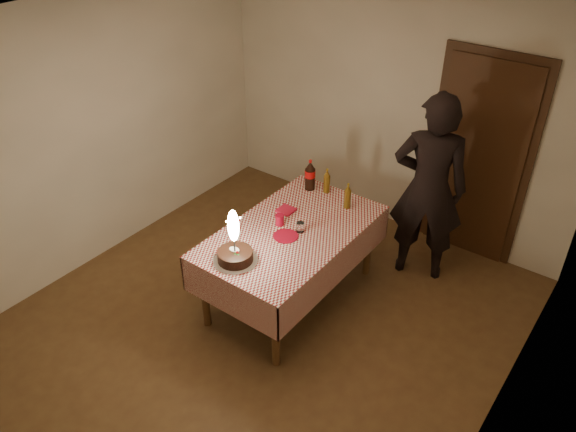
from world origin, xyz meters
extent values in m
cube|color=brown|center=(0.00, 0.00, 0.00)|extent=(4.00, 4.50, 0.01)
cube|color=silver|center=(0.00, 2.25, 1.30)|extent=(4.00, 0.04, 2.60)
cube|color=silver|center=(-2.00, 0.00, 1.30)|extent=(0.04, 4.50, 2.60)
cube|color=silver|center=(2.00, 0.00, 1.30)|extent=(0.04, 4.50, 2.60)
cube|color=silver|center=(0.00, 0.00, 2.60)|extent=(4.00, 4.50, 0.04)
cube|color=#472814|center=(1.00, 2.22, 1.02)|extent=(0.85, 0.05, 2.05)
sphere|color=#B28C33|center=(0.68, 2.17, 1.00)|extent=(0.06, 0.06, 0.06)
cube|color=brown|center=(0.01, 0.49, 0.74)|extent=(0.90, 1.60, 0.04)
cylinder|color=brown|center=(-0.38, -0.25, 0.36)|extent=(0.07, 0.07, 0.72)
cylinder|color=brown|center=(0.40, -0.25, 0.36)|extent=(0.07, 0.07, 0.72)
cylinder|color=brown|center=(-0.38, 1.23, 0.36)|extent=(0.07, 0.07, 0.72)
cylinder|color=brown|center=(0.40, 1.23, 0.36)|extent=(0.07, 0.07, 0.72)
cube|color=silver|center=(0.01, 0.49, 0.77)|extent=(1.02, 1.72, 0.01)
cube|color=silver|center=(0.01, -0.37, 0.59)|extent=(1.02, 0.01, 0.34)
cube|color=silver|center=(0.01, 1.34, 0.59)|extent=(1.02, 0.01, 0.34)
cube|color=silver|center=(-0.49, 0.49, 0.59)|extent=(0.01, 1.72, 0.34)
cube|color=silver|center=(0.52, 0.49, 0.59)|extent=(0.01, 1.72, 0.34)
cylinder|color=white|center=(-0.10, -0.13, 0.78)|extent=(0.36, 0.36, 0.01)
cylinder|color=black|center=(-0.10, -0.13, 0.82)|extent=(0.29, 0.29, 0.09)
cylinder|color=white|center=(-0.12, -0.12, 0.87)|extent=(0.07, 0.07, 0.00)
sphere|color=red|center=(-0.06, -0.14, 0.88)|extent=(0.02, 0.02, 0.02)
cube|color=#19721E|center=(-0.05, -0.15, 0.87)|extent=(0.02, 0.01, 0.00)
cube|color=#19721E|center=(-0.07, -0.16, 0.87)|extent=(0.01, 0.02, 0.00)
cylinder|color=#262628|center=(-0.10, -0.13, 0.93)|extent=(0.01, 0.01, 0.12)
ellipsoid|color=#FFF2BF|center=(-0.10, -0.13, 1.12)|extent=(0.09, 0.09, 0.29)
sphere|color=white|center=(-0.10, -0.13, 1.01)|extent=(0.04, 0.04, 0.04)
cylinder|color=#A50B24|center=(0.03, 0.38, 0.78)|extent=(0.22, 0.22, 0.01)
cylinder|color=#AC0B28|center=(-0.12, 0.50, 0.82)|extent=(0.08, 0.08, 0.10)
cylinder|color=white|center=(0.09, 0.52, 0.82)|extent=(0.07, 0.07, 0.09)
cube|color=#B81531|center=(-0.21, 0.71, 0.78)|extent=(0.15, 0.15, 0.02)
cylinder|color=black|center=(-0.27, 1.17, 0.88)|extent=(0.10, 0.10, 0.22)
cylinder|color=red|center=(-0.27, 1.17, 0.94)|extent=(0.10, 0.10, 0.07)
cone|color=black|center=(-0.27, 1.17, 1.03)|extent=(0.10, 0.10, 0.08)
cylinder|color=red|center=(-0.27, 1.17, 1.08)|extent=(0.03, 0.03, 0.02)
cylinder|color=brown|center=(-0.10, 1.22, 0.86)|extent=(0.06, 0.06, 0.18)
cone|color=brown|center=(-0.10, 1.22, 0.98)|extent=(0.06, 0.06, 0.06)
cylinder|color=olive|center=(-0.10, 1.22, 1.02)|extent=(0.02, 0.02, 0.02)
cylinder|color=brown|center=(0.21, 1.10, 0.86)|extent=(0.06, 0.06, 0.18)
cone|color=brown|center=(0.21, 1.10, 0.98)|extent=(0.06, 0.06, 0.06)
cylinder|color=olive|center=(0.21, 1.10, 1.02)|extent=(0.02, 0.02, 0.02)
imported|color=black|center=(0.79, 1.58, 0.95)|extent=(0.81, 0.67, 1.90)
cube|color=black|center=(0.74, 1.70, 1.62)|extent=(0.15, 0.13, 0.10)
cylinder|color=black|center=(0.71, 1.78, 1.62)|extent=(0.10, 0.10, 0.08)
camera|label=1|loc=(2.41, -2.78, 3.60)|focal=35.00mm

